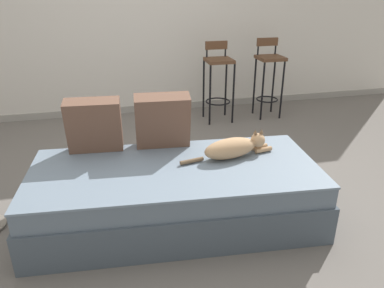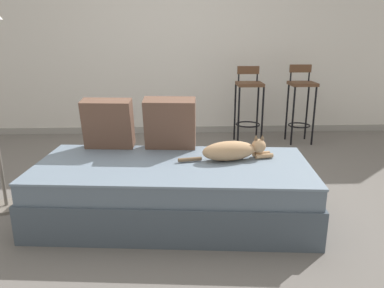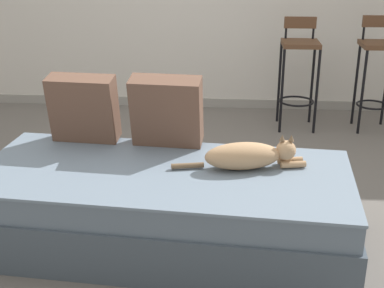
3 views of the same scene
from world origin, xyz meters
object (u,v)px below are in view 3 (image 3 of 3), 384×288
at_px(bar_stool_by_doorway, 377,62).
at_px(throw_pillow_corner, 84,108).
at_px(couch, 164,206).
at_px(cat, 248,156).
at_px(throw_pillow_middle, 167,111).
at_px(bar_stool_near_window, 299,63).

bearing_deg(bar_stool_by_doorway, throw_pillow_corner, -142.82).
bearing_deg(couch, cat, 7.69).
bearing_deg(bar_stool_by_doorway, couch, -128.44).
xyz_separation_m(throw_pillow_middle, bar_stool_near_window, (0.98, 1.69, -0.07)).
xyz_separation_m(cat, bar_stool_by_doorway, (1.17, 1.99, 0.09)).
bearing_deg(couch, throw_pillow_corner, 142.68).
height_order(couch, bar_stool_near_window, bar_stool_near_window).
distance_m(throw_pillow_corner, cat, 1.07).
bearing_deg(cat, bar_stool_near_window, 76.07).
distance_m(couch, cat, 0.55).
xyz_separation_m(couch, throw_pillow_corner, (-0.54, 0.41, 0.43)).
bearing_deg(throw_pillow_corner, couch, -37.32).
xyz_separation_m(throw_pillow_middle, cat, (0.48, -0.30, -0.15)).
bearing_deg(throw_pillow_corner, bar_stool_near_window, 47.77).
relative_size(throw_pillow_corner, bar_stool_by_doorway, 0.43).
bearing_deg(throw_pillow_middle, couch, -86.68).
relative_size(couch, bar_stool_near_window, 2.19).
height_order(cat, bar_stool_by_doorway, bar_stool_by_doorway).
relative_size(couch, throw_pillow_corner, 5.04).
bearing_deg(throw_pillow_middle, bar_stool_near_window, 59.94).
distance_m(couch, throw_pillow_middle, 0.57).
height_order(throw_pillow_corner, bar_stool_by_doorway, bar_stool_by_doorway).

